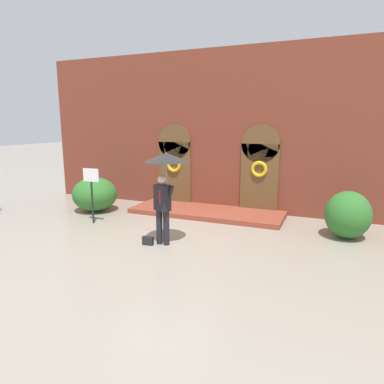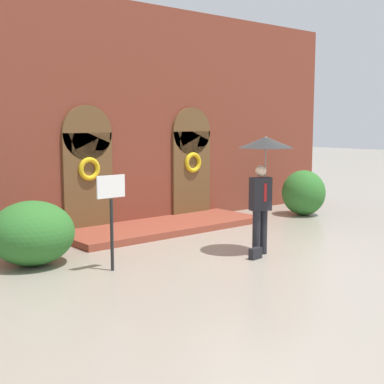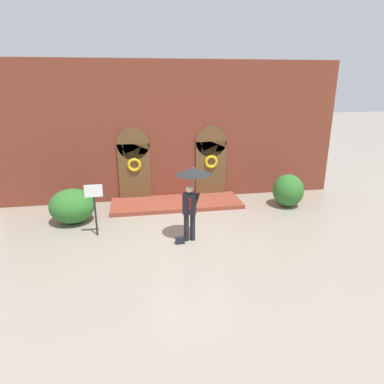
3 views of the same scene
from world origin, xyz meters
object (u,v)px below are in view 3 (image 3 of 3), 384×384
at_px(handbag, 180,240).
at_px(shrub_left, 72,206).
at_px(shrub_right, 288,190).
at_px(sign_post, 94,202).
at_px(person_with_umbrella, 193,182).

xyz_separation_m(handbag, shrub_left, (-3.50, 2.37, 0.49)).
xyz_separation_m(shrub_left, shrub_right, (8.22, 0.21, 0.04)).
height_order(shrub_left, shrub_right, shrub_right).
xyz_separation_m(handbag, sign_post, (-2.57, 1.08, 1.05)).
distance_m(shrub_left, shrub_right, 8.22).
bearing_deg(handbag, shrub_right, 24.31).
xyz_separation_m(person_with_umbrella, sign_post, (-3.00, 0.88, -0.75)).
relative_size(sign_post, shrub_left, 1.10).
bearing_deg(sign_post, person_with_umbrella, -16.29).
height_order(handbag, sign_post, sign_post).
xyz_separation_m(person_with_umbrella, handbag, (-0.43, -0.20, -1.80)).
xyz_separation_m(sign_post, shrub_right, (7.29, 1.51, -0.52)).
xyz_separation_m(handbag, shrub_right, (4.72, 2.58, 0.53)).
bearing_deg(shrub_right, person_with_umbrella, -150.93).
bearing_deg(shrub_left, person_with_umbrella, -28.91).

